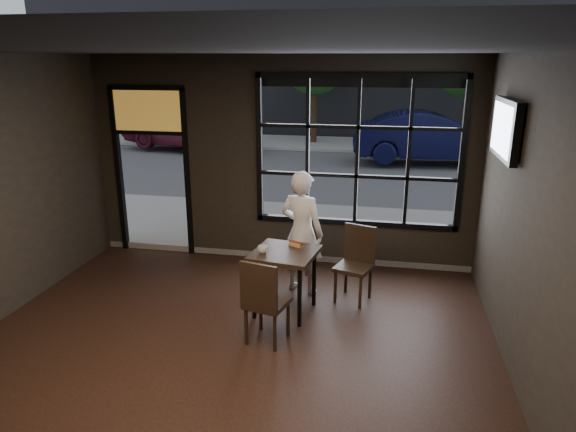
% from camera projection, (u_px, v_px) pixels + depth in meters
% --- Properties ---
extents(floor, '(6.00, 7.00, 0.02)m').
position_uv_depth(floor, '(207.00, 389.00, 5.10)').
color(floor, black).
rests_on(floor, ground).
extents(ceiling, '(6.00, 7.00, 0.02)m').
position_uv_depth(ceiling, '(188.00, 49.00, 4.15)').
color(ceiling, black).
rests_on(ceiling, ground).
extents(wall_right, '(0.04, 7.00, 3.20)m').
position_uv_depth(wall_right, '(556.00, 261.00, 4.08)').
color(wall_right, black).
rests_on(wall_right, ground).
extents(window_frame, '(3.06, 0.12, 2.28)m').
position_uv_depth(window_frame, '(357.00, 152.00, 7.63)').
color(window_frame, black).
rests_on(window_frame, ground).
extents(stained_transom, '(1.20, 0.06, 0.70)m').
position_uv_depth(stained_transom, '(148.00, 110.00, 8.07)').
color(stained_transom, orange).
rests_on(stained_transom, ground).
extents(street_asphalt, '(60.00, 41.00, 0.04)m').
position_uv_depth(street_asphalt, '(358.00, 119.00, 27.61)').
color(street_asphalt, '#545456').
rests_on(street_asphalt, ground).
extents(cafe_table, '(0.88, 0.88, 0.83)m').
position_uv_depth(cafe_table, '(285.00, 282.00, 6.53)').
color(cafe_table, black).
rests_on(cafe_table, floor).
extents(chair_near, '(0.54, 0.54, 1.03)m').
position_uv_depth(chair_near, '(267.00, 300.00, 5.82)').
color(chair_near, black).
rests_on(chair_near, floor).
extents(chair_window, '(0.55, 0.55, 1.01)m').
position_uv_depth(chair_window, '(354.00, 265.00, 6.81)').
color(chair_window, black).
rests_on(chair_window, floor).
extents(man, '(0.73, 0.60, 1.72)m').
position_uv_depth(man, '(302.00, 232.00, 7.00)').
color(man, white).
rests_on(man, floor).
extents(hotdog, '(0.21, 0.16, 0.06)m').
position_uv_depth(hotdog, '(296.00, 244.00, 6.57)').
color(hotdog, tan).
rests_on(hotdog, cafe_table).
extents(cup, '(0.13, 0.13, 0.10)m').
position_uv_depth(cup, '(263.00, 249.00, 6.33)').
color(cup, silver).
rests_on(cup, cafe_table).
extents(tv, '(0.13, 1.13, 0.66)m').
position_uv_depth(tv, '(506.00, 129.00, 5.76)').
color(tv, black).
rests_on(tv, wall_right).
extents(navy_car, '(4.69, 2.02, 1.50)m').
position_uv_depth(navy_car, '(430.00, 137.00, 15.48)').
color(navy_car, black).
rests_on(navy_car, street_asphalt).
extents(maroon_car, '(5.07, 2.87, 1.63)m').
position_uv_depth(maroon_car, '(189.00, 124.00, 17.87)').
color(maroon_car, '#501422').
rests_on(maroon_car, street_asphalt).
extents(tree_left, '(2.61, 2.61, 4.46)m').
position_uv_depth(tree_left, '(315.00, 58.00, 18.43)').
color(tree_left, '#332114').
rests_on(tree_left, street_asphalt).
extents(tree_right, '(2.55, 2.55, 4.35)m').
position_uv_depth(tree_right, '(470.00, 60.00, 17.07)').
color(tree_right, '#332114').
rests_on(tree_right, street_asphalt).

